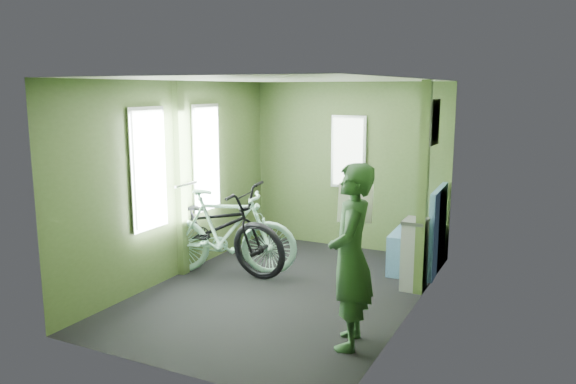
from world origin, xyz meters
The scene contains 6 objects.
room centered at (-0.04, 0.04, 1.44)m, with size 4.00×4.02×2.31m.
bicycle_black centered at (-1.12, 0.25, 0.00)m, with size 0.73×2.09×1.10m, color black.
bicycle_mint centered at (-0.90, 0.21, 0.00)m, with size 0.49×1.73×1.04m, color #98DABD.
passenger centered at (1.11, -0.93, 0.80)m, with size 0.51×0.72×1.60m.
waste_box centered at (1.26, 0.72, 0.40)m, with size 0.23×0.33×0.79m, color gray.
bench_seat centered at (1.15, 1.45, 0.31)m, with size 0.59×1.01×1.04m.
Camera 1 is at (2.67, -5.28, 2.21)m, focal length 35.00 mm.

